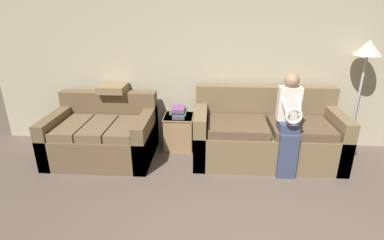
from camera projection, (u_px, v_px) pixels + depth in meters
The scene contains 8 objects.
wall_back at pixel (243, 60), 4.27m from camera, with size 7.43×0.06×2.55m.
couch_main at pixel (266, 135), 4.11m from camera, with size 1.95×0.91×0.96m.
couch_side at pixel (103, 136), 4.19m from camera, with size 1.39×1.00×0.85m.
child_left_seated at pixel (289, 121), 3.62m from camera, with size 0.27×0.38×1.27m.
side_shelf at pixel (179, 131), 4.45m from camera, with size 0.43×0.42×0.50m.
book_stack at pixel (179, 112), 4.34m from camera, with size 0.24×0.31×0.13m.
floor_lamp at pixel (367, 58), 3.90m from camera, with size 0.36×0.36×1.60m.
throw_pillow at pixel (113, 88), 4.30m from camera, with size 0.38×0.38×0.10m.
Camera 1 is at (-0.45, -1.63, 2.03)m, focal length 28.00 mm.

